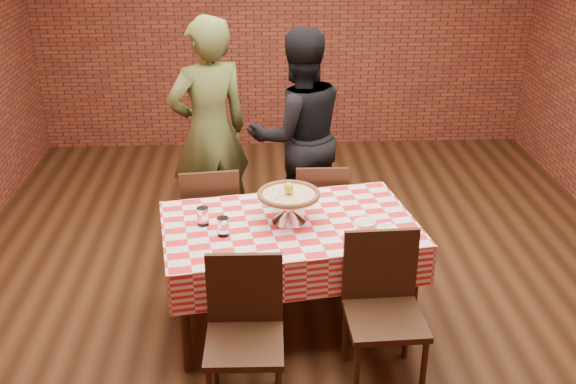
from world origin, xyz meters
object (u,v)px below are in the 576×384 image
object	(u,v)px
table	(289,272)
pizza	(289,195)
pizza_stand	(289,208)
chair_near_right	(385,317)
water_glass_left	(223,227)
condiment_caddy	(284,193)
diner_black	(298,136)
water_glass_right	(203,216)
diner_olive	(209,132)
chair_far_right	(319,210)
chair_far_left	(210,217)
chair_near_left	(244,343)

from	to	relation	value
table	pizza	distance (m)	0.57
pizza_stand	chair_near_right	distance (m)	0.96
pizza_stand	water_glass_left	world-z (taller)	pizza_stand
water_glass_left	condiment_caddy	bearing A→B (deg)	48.20
diner_black	table	bearing A→B (deg)	69.25
pizza_stand	condiment_caddy	distance (m)	0.28
water_glass_left	water_glass_right	xyz separation A→B (m)	(-0.14, 0.15, 0.00)
diner_olive	diner_black	xyz separation A→B (m)	(0.73, 0.04, -0.06)
pizza	chair_far_right	size ratio (longest dim) A/B	0.47
table	chair_near_right	xyz separation A→B (m)	(0.53, -0.67, 0.09)
table	diner_olive	xyz separation A→B (m)	(-0.59, 1.26, 0.57)
water_glass_right	condiment_caddy	distance (m)	0.63
water_glass_left	pizza_stand	bearing A→B (deg)	23.13
water_glass_right	chair_far_left	size ratio (longest dim) A/B	0.13
diner_olive	water_glass_left	bearing A→B (deg)	70.86
pizza_stand	chair_near_left	xyz separation A→B (m)	(-0.29, -0.89, -0.39)
pizza	chair_far_right	distance (m)	0.98
diner_olive	diner_black	world-z (taller)	diner_olive
water_glass_right	chair_far_left	xyz separation A→B (m)	(-0.01, 0.71, -0.36)
condiment_caddy	chair_near_right	size ratio (longest dim) A/B	0.15
pizza_stand	chair_near_right	bearing A→B (deg)	-52.66
table	chair_far_left	world-z (taller)	chair_far_left
pizza	water_glass_right	world-z (taller)	pizza
pizza	diner_olive	size ratio (longest dim) A/B	0.22
chair_far_left	table	bearing A→B (deg)	122.64
pizza_stand	water_glass_left	bearing A→B (deg)	-156.87
water_glass_right	chair_near_left	world-z (taller)	chair_near_left
condiment_caddy	chair_far_left	distance (m)	0.78
condiment_caddy	chair_near_right	bearing A→B (deg)	-91.86
chair_near_left	chair_near_right	bearing A→B (deg)	14.59
pizza	water_glass_left	world-z (taller)	pizza
pizza_stand	pizza	xyz separation A→B (m)	(0.00, 0.00, 0.10)
chair_near_left	diner_olive	xyz separation A→B (m)	(-0.29, 2.13, 0.49)
pizza	chair_far_right	bearing A→B (deg)	70.05
water_glass_right	diner_black	bearing A→B (deg)	61.50
chair_near_right	diner_olive	bearing A→B (deg)	118.09
table	chair_far_left	size ratio (longest dim) A/B	1.79
diner_olive	pizza	bearing A→B (deg)	89.81
diner_olive	chair_far_right	bearing A→B (deg)	127.21
chair_far_left	diner_olive	xyz separation A→B (m)	(-0.02, 0.56, 0.49)
chair_far_left	diner_black	xyz separation A→B (m)	(0.72, 0.60, 0.43)
water_glass_left	diner_black	size ratio (longest dim) A/B	0.07
pizza_stand	chair_near_right	world-z (taller)	pizza_stand
water_glass_right	diner_olive	bearing A→B (deg)	91.11
chair_near_right	table	bearing A→B (deg)	126.43
water_glass_left	table	bearing A→B (deg)	19.50
chair_far_left	diner_black	distance (m)	1.03
table	chair_near_left	world-z (taller)	chair_near_left
chair_near_right	pizza_stand	bearing A→B (deg)	125.29
water_glass_right	condiment_caddy	bearing A→B (deg)	29.45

